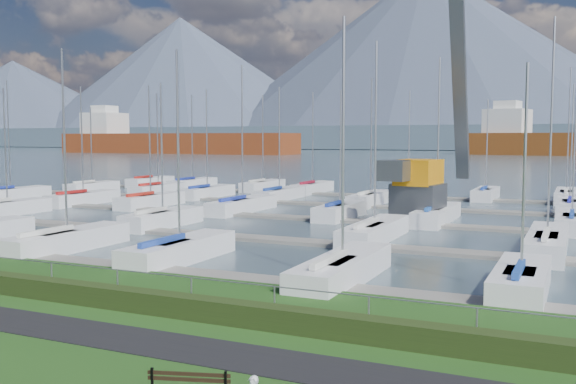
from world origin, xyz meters
The scene contains 10 objects.
path centered at (0.00, -3.00, 0.01)m, with size 160.00×2.00×0.04m, color black.
water centered at (0.00, 260.00, -0.40)m, with size 800.00×540.00×0.20m, color #3C4E58.
hedge centered at (0.00, -0.40, 0.35)m, with size 80.00×0.70×0.70m, color #243312.
fence centered at (0.00, 0.00, 1.20)m, with size 0.04×0.04×80.00m, color #93959B.
foothill centered at (0.00, 330.00, 6.00)m, with size 900.00×80.00×12.00m, color #475868.
mountains centered at (7.35, 404.62, 46.68)m, with size 1190.00×360.00×115.00m.
docks centered at (0.00, 26.00, -0.22)m, with size 90.00×41.60×0.25m.
crane centered at (3.47, 28.93, 5.33)m, with size 4.92×13.34×22.35m.
cargo_ship_west centered at (-135.57, 193.59, 3.54)m, with size 100.14×19.04×21.50m.
sailboat_fleet centered at (-3.05, 28.24, 5.29)m, with size 75.17×50.18×12.86m.
Camera 1 is at (13.34, -17.34, 5.72)m, focal length 40.00 mm.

